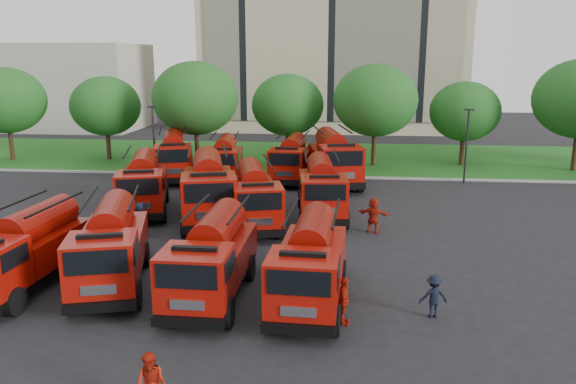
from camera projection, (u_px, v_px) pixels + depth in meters
The scene contains 30 objects.
ground at pixel (252, 266), 23.45m from camera, with size 140.00×140.00×0.00m, color black.
lawn at pixel (301, 157), 48.58m from camera, with size 70.00×16.00×0.12m, color #1A4D14.
curb at pixel (293, 176), 40.74m from camera, with size 70.00×0.30×0.14m, color gray.
apartment_building at pixel (333, 22), 66.67m from camera, with size 30.00×14.18×25.00m.
side_building at pixel (67, 87), 67.82m from camera, with size 18.00×12.00×10.00m, color #A19E8F.
tree_0 at pixel (6, 101), 45.95m from camera, with size 6.30×6.30×7.70m.
tree_1 at pixel (106, 106), 46.22m from camera, with size 5.71×5.71×6.98m.
tree_2 at pixel (195, 98), 43.78m from camera, with size 6.72×6.72×8.22m.
tree_3 at pixel (288, 105), 45.66m from camera, with size 5.88×5.88×7.19m.
tree_4 at pixel (375, 100), 43.38m from camera, with size 6.55×6.55×8.01m.
tree_5 at pixel (465, 111), 43.85m from camera, with size 5.46×5.46×6.68m.
lamp_post_0 at pixel (154, 137), 40.40m from camera, with size 0.60×0.25×5.11m.
lamp_post_1 at pixel (467, 141), 38.20m from camera, with size 0.60×0.25×5.11m.
fire_truck_0 at pixel (25, 249), 21.01m from camera, with size 2.63×6.56×2.94m.
fire_truck_1 at pixel (111, 246), 21.22m from camera, with size 4.06×7.10×3.07m.
fire_truck_2 at pixel (212, 257), 20.15m from camera, with size 2.46×6.57×2.98m.
fire_truck_3 at pixel (310, 262), 19.67m from camera, with size 2.61×6.60×2.96m.
fire_truck_4 at pixel (143, 183), 31.44m from camera, with size 4.21×7.36×3.18m.
fire_truck_5 at pixel (209, 188), 29.63m from camera, with size 4.48×8.08×3.49m.
fire_truck_6 at pixel (254, 196), 28.75m from camera, with size 3.91×7.13×3.08m.
fire_truck_7 at pixel (322, 188), 30.52m from camera, with size 3.03×6.98×3.09m.
fire_truck_8 at pixel (174, 156), 39.91m from camera, with size 4.39×7.55×3.26m.
fire_truck_9 at pixel (224, 159), 39.33m from camera, with size 3.08×6.82×3.00m.
fire_truck_10 at pixel (292, 159), 39.33m from camera, with size 2.72×6.81×3.05m.
fire_truck_11 at pixel (334, 158), 38.36m from camera, with size 4.13×8.11×3.53m.
firefighter_0 at pixel (198, 302), 19.95m from camera, with size 0.54×0.39×1.48m, color #9F1B0C.
firefighter_2 at pixel (343, 324), 18.34m from camera, with size 0.95×0.54×1.62m, color #9F1B0C.
firefighter_3 at pixel (432, 317), 18.85m from camera, with size 0.96×0.49×1.48m, color black.
firefighter_4 at pixel (141, 236), 27.36m from camera, with size 0.82×0.53×1.67m, color black.
firefighter_5 at pixel (373, 232), 27.89m from camera, with size 1.66×0.72×1.79m, color #9F1B0C.
Camera 1 is at (3.77, -21.80, 8.50)m, focal length 35.00 mm.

